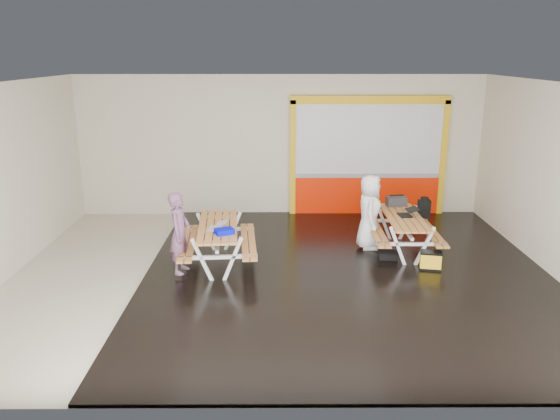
{
  "coord_description": "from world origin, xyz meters",
  "views": [
    {
      "loc": [
        -0.04,
        -9.49,
        4.01
      ],
      "look_at": [
        0.0,
        0.9,
        1.0
      ],
      "focal_mm": 35.05,
      "sensor_mm": 36.0,
      "label": 1
    }
  ],
  "objects_px": {
    "laptop_left": "(217,226)",
    "fluke_bag": "(430,261)",
    "person_left": "(180,233)",
    "picnic_table_left": "(218,235)",
    "picnic_table_right": "(404,225)",
    "toolbox": "(396,201)",
    "person_right": "(369,212)",
    "blue_pouch": "(224,231)",
    "backpack": "(424,208)",
    "laptop_right": "(407,213)",
    "dark_case": "(388,255)"
  },
  "relations": [
    {
      "from": "picnic_table_right",
      "to": "blue_pouch",
      "type": "relative_size",
      "value": 6.09
    },
    {
      "from": "person_left",
      "to": "backpack",
      "type": "xyz_separation_m",
      "value": [
        4.99,
        2.14,
        -0.14
      ]
    },
    {
      "from": "person_left",
      "to": "backpack",
      "type": "relative_size",
      "value": 3.32
    },
    {
      "from": "person_left",
      "to": "toolbox",
      "type": "xyz_separation_m",
      "value": [
        4.35,
        2.06,
        0.02
      ]
    },
    {
      "from": "laptop_left",
      "to": "fluke_bag",
      "type": "height_order",
      "value": "laptop_left"
    },
    {
      "from": "blue_pouch",
      "to": "toolbox",
      "type": "distance_m",
      "value": 4.07
    },
    {
      "from": "picnic_table_left",
      "to": "picnic_table_right",
      "type": "xyz_separation_m",
      "value": [
        3.72,
        0.7,
        -0.03
      ]
    },
    {
      "from": "laptop_right",
      "to": "toolbox",
      "type": "distance_m",
      "value": 0.75
    },
    {
      "from": "picnic_table_right",
      "to": "dark_case",
      "type": "relative_size",
      "value": 5.5
    },
    {
      "from": "dark_case",
      "to": "backpack",
      "type": "bearing_deg",
      "value": 52.66
    },
    {
      "from": "picnic_table_left",
      "to": "person_right",
      "type": "height_order",
      "value": "person_right"
    },
    {
      "from": "person_left",
      "to": "laptop_left",
      "type": "relative_size",
      "value": 3.71
    },
    {
      "from": "backpack",
      "to": "picnic_table_left",
      "type": "bearing_deg",
      "value": -160.01
    },
    {
      "from": "person_left",
      "to": "laptop_right",
      "type": "distance_m",
      "value": 4.61
    },
    {
      "from": "person_left",
      "to": "toolbox",
      "type": "height_order",
      "value": "person_left"
    },
    {
      "from": "person_left",
      "to": "dark_case",
      "type": "bearing_deg",
      "value": -69.5
    },
    {
      "from": "picnic_table_right",
      "to": "blue_pouch",
      "type": "xyz_separation_m",
      "value": [
        -3.54,
        -1.21,
        0.27
      ]
    },
    {
      "from": "laptop_right",
      "to": "dark_case",
      "type": "distance_m",
      "value": 0.99
    },
    {
      "from": "laptop_right",
      "to": "backpack",
      "type": "xyz_separation_m",
      "value": [
        0.56,
        0.83,
        -0.12
      ]
    },
    {
      "from": "person_left",
      "to": "fluke_bag",
      "type": "height_order",
      "value": "person_left"
    },
    {
      "from": "picnic_table_left",
      "to": "backpack",
      "type": "distance_m",
      "value": 4.63
    },
    {
      "from": "person_right",
      "to": "fluke_bag",
      "type": "bearing_deg",
      "value": -132.78
    },
    {
      "from": "person_right",
      "to": "fluke_bag",
      "type": "height_order",
      "value": "person_right"
    },
    {
      "from": "person_left",
      "to": "picnic_table_right",
      "type": "bearing_deg",
      "value": -65.0
    },
    {
      "from": "picnic_table_right",
      "to": "dark_case",
      "type": "bearing_deg",
      "value": -130.18
    },
    {
      "from": "picnic_table_right",
      "to": "laptop_left",
      "type": "height_order",
      "value": "laptop_left"
    },
    {
      "from": "laptop_left",
      "to": "laptop_right",
      "type": "distance_m",
      "value": 3.9
    },
    {
      "from": "dark_case",
      "to": "picnic_table_right",
      "type": "bearing_deg",
      "value": 49.82
    },
    {
      "from": "laptop_right",
      "to": "blue_pouch",
      "type": "xyz_separation_m",
      "value": [
        -3.62,
        -1.26,
        0.03
      ]
    },
    {
      "from": "laptop_left",
      "to": "backpack",
      "type": "xyz_separation_m",
      "value": [
        4.34,
        1.81,
        -0.16
      ]
    },
    {
      "from": "laptop_left",
      "to": "toolbox",
      "type": "relative_size",
      "value": 0.9
    },
    {
      "from": "picnic_table_right",
      "to": "fluke_bag",
      "type": "bearing_deg",
      "value": -72.21
    },
    {
      "from": "laptop_left",
      "to": "fluke_bag",
      "type": "xyz_separation_m",
      "value": [
        4.02,
        -0.07,
        -0.67
      ]
    },
    {
      "from": "laptop_left",
      "to": "laptop_right",
      "type": "relative_size",
      "value": 0.99
    },
    {
      "from": "fluke_bag",
      "to": "backpack",
      "type": "bearing_deg",
      "value": 80.26
    },
    {
      "from": "picnic_table_left",
      "to": "toolbox",
      "type": "bearing_deg",
      "value": 21.93
    },
    {
      "from": "laptop_right",
      "to": "person_right",
      "type": "bearing_deg",
      "value": 169.01
    },
    {
      "from": "fluke_bag",
      "to": "person_right",
      "type": "bearing_deg",
      "value": 130.02
    },
    {
      "from": "picnic_table_left",
      "to": "blue_pouch",
      "type": "xyz_separation_m",
      "value": [
        0.17,
        -0.51,
        0.24
      ]
    },
    {
      "from": "toolbox",
      "to": "person_left",
      "type": "bearing_deg",
      "value": -154.7
    },
    {
      "from": "person_left",
      "to": "laptop_left",
      "type": "distance_m",
      "value": 0.73
    },
    {
      "from": "fluke_bag",
      "to": "laptop_left",
      "type": "bearing_deg",
      "value": 179.06
    },
    {
      "from": "picnic_table_right",
      "to": "laptop_right",
      "type": "relative_size",
      "value": 4.85
    },
    {
      "from": "backpack",
      "to": "dark_case",
      "type": "distance_m",
      "value": 1.77
    },
    {
      "from": "picnic_table_right",
      "to": "laptop_right",
      "type": "xyz_separation_m",
      "value": [
        0.08,
        0.05,
        0.24
      ]
    },
    {
      "from": "picnic_table_right",
      "to": "blue_pouch",
      "type": "bearing_deg",
      "value": -161.09
    },
    {
      "from": "toolbox",
      "to": "person_right",
      "type": "bearing_deg",
      "value": -138.37
    },
    {
      "from": "laptop_left",
      "to": "fluke_bag",
      "type": "relative_size",
      "value": 0.92
    },
    {
      "from": "blue_pouch",
      "to": "picnic_table_right",
      "type": "bearing_deg",
      "value": 18.91
    },
    {
      "from": "blue_pouch",
      "to": "fluke_bag",
      "type": "bearing_deg",
      "value": 3.35
    }
  ]
}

